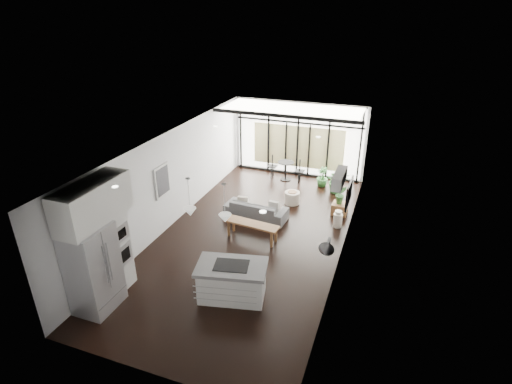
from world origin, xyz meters
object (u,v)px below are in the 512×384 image
Objects in this scene: milk_can at (338,219)px; tv at (349,193)px; pouf at (292,198)px; sofa at (256,207)px; console_bench at (252,231)px; island at (232,281)px; fridge at (93,269)px.

milk_can is 0.47× the size of tv.
milk_can is at bearing -31.83° from pouf.
sofa is at bearing -172.91° from milk_can.
pouf is at bearing 144.37° from tv.
sofa reaches higher than milk_can.
tv is (2.42, 1.14, 1.05)m from console_bench.
pouf is at bearing 85.78° from console_bench.
console_bench is at bearing -154.84° from tv.
tv is at bearing 48.59° from island.
pouf is at bearing 77.19° from island.
island is 2.93m from fridge.
fridge is at bearing -133.27° from tv.
island is at bearing -90.30° from pouf.
sofa is 2.89m from tv.
island reaches higher than milk_can.
island reaches higher than pouf.
fridge is at bearing 73.57° from sofa.
sofa is (-0.75, 3.64, -0.04)m from island.
pouf is at bearing -116.18° from sofa.
tv is (2.73, -0.06, 0.93)m from sofa.
console_bench reaches higher than pouf.
tv reaches higher than sofa.
pouf is at bearing 148.17° from milk_can.
fridge is 5.27m from sofa.
milk_can is (1.67, -1.04, 0.06)m from pouf.
console_bench is at bearing -144.93° from milk_can.
island is 4.30m from milk_can.
pouf is (0.47, 2.54, -0.05)m from console_bench.
sofa is 1.74× the size of tv.
sofa is 3.80× the size of pouf.
tv is (1.98, 3.59, 0.88)m from island.
milk_can is at bearing 54.25° from island.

